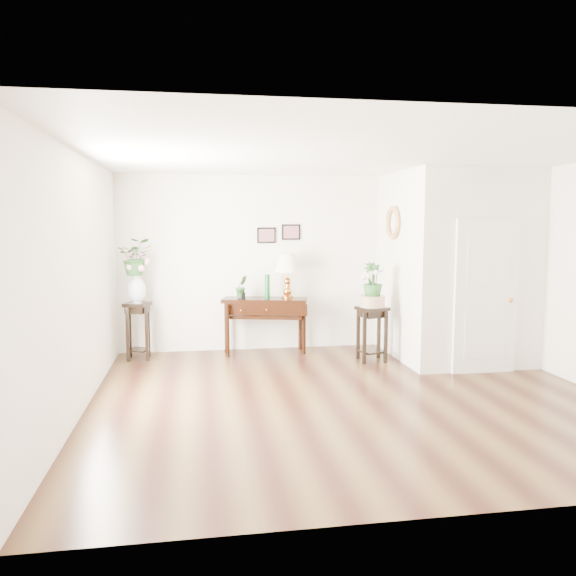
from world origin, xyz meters
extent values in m
cube|color=#52391D|center=(0.00, 0.00, 0.00)|extent=(6.00, 5.50, 0.02)
cube|color=white|center=(0.00, 0.00, 2.80)|extent=(6.00, 5.50, 0.02)
cube|color=white|center=(0.00, 2.75, 1.40)|extent=(6.00, 0.02, 2.80)
cube|color=white|center=(0.00, -2.75, 1.40)|extent=(6.00, 0.02, 2.80)
cube|color=white|center=(-3.00, 0.00, 1.40)|extent=(0.02, 5.50, 2.80)
cube|color=white|center=(2.10, 1.77, 1.40)|extent=(1.80, 1.95, 2.80)
cube|color=white|center=(2.10, 0.78, 1.05)|extent=(0.90, 0.05, 2.10)
cube|color=black|center=(-0.65, 2.73, 1.85)|extent=(0.30, 0.02, 0.25)
cube|color=black|center=(-0.25, 2.73, 1.90)|extent=(0.30, 0.02, 0.25)
torus|color=tan|center=(1.16, 1.90, 2.05)|extent=(0.07, 0.51, 0.51)
cube|color=black|center=(-0.72, 2.41, 0.44)|extent=(1.38, 0.73, 0.87)
cube|color=#B56E25|center=(-0.36, 2.41, 1.22)|extent=(0.49, 0.49, 0.70)
cylinder|color=#0B4B19|center=(-0.68, 2.41, 1.04)|extent=(0.09, 0.09, 0.38)
imported|color=#255321|center=(-1.08, 2.41, 1.05)|extent=(0.24, 0.22, 0.35)
cube|color=black|center=(-2.65, 2.32, 0.43)|extent=(0.43, 0.43, 0.86)
imported|color=#255321|center=(-2.65, 2.32, 1.54)|extent=(0.50, 0.44, 0.55)
cube|color=black|center=(0.79, 1.66, 0.41)|extent=(0.48, 0.48, 0.81)
cylinder|color=tan|center=(0.79, 1.66, 0.89)|extent=(0.42, 0.42, 0.17)
imported|color=#255321|center=(0.79, 1.66, 1.20)|extent=(0.36, 0.36, 0.54)
camera|label=1|loc=(-1.75, -6.23, 2.03)|focal=35.00mm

